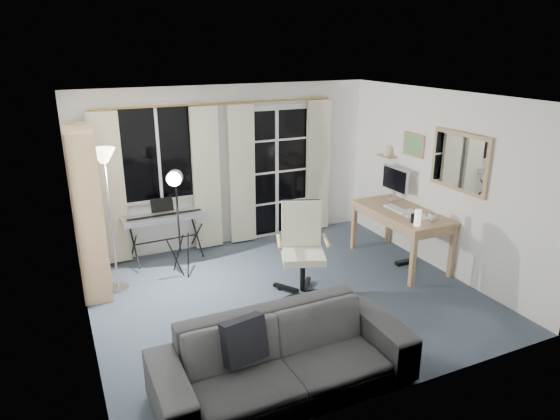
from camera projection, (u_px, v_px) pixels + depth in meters
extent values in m
cube|color=#3E495A|center=(287.00, 297.00, 6.13)|extent=(4.50, 4.00, 0.02)
cube|color=white|center=(158.00, 153.00, 6.94)|extent=(1.20, 0.06, 1.40)
cube|color=black|center=(158.00, 154.00, 6.91)|extent=(1.10, 0.02, 1.30)
cube|color=white|center=(158.00, 154.00, 6.90)|extent=(0.04, 0.03, 1.30)
cube|color=white|center=(276.00, 173.00, 7.81)|extent=(1.32, 0.06, 2.11)
cube|color=black|center=(259.00, 175.00, 7.66)|extent=(0.55, 0.02, 1.95)
cube|color=black|center=(294.00, 171.00, 7.90)|extent=(0.55, 0.02, 1.95)
cube|color=white|center=(277.00, 173.00, 7.77)|extent=(0.05, 0.04, 2.05)
cube|color=white|center=(277.00, 202.00, 7.92)|extent=(1.15, 0.03, 0.03)
cube|color=white|center=(277.00, 172.00, 7.76)|extent=(1.15, 0.03, 0.03)
cube|color=white|center=(277.00, 140.00, 7.60)|extent=(1.15, 0.03, 0.03)
cylinder|color=gold|center=(220.00, 103.00, 7.02)|extent=(3.50, 0.03, 0.03)
cube|color=beige|center=(110.00, 190.00, 6.71)|extent=(0.40, 0.07, 2.10)
cube|color=beige|center=(206.00, 179.00, 7.24)|extent=(0.40, 0.07, 2.10)
cube|color=beige|center=(242.00, 175.00, 7.46)|extent=(0.40, 0.07, 2.10)
cube|color=beige|center=(318.00, 166.00, 7.98)|extent=(0.40, 0.07, 2.10)
cube|color=#A77C58|center=(90.00, 224.00, 5.64)|extent=(0.33, 0.04, 2.04)
cube|color=#A77C58|center=(86.00, 201.00, 6.44)|extent=(0.33, 0.04, 2.04)
cube|color=#A77C58|center=(75.00, 213.00, 5.98)|extent=(0.06, 0.92, 2.04)
cube|color=#A77C58|center=(97.00, 285.00, 6.35)|extent=(0.36, 0.93, 0.03)
cube|color=#A77C58|center=(94.00, 258.00, 6.23)|extent=(0.36, 0.93, 0.03)
cube|color=#A77C58|center=(90.00, 229.00, 6.11)|extent=(0.36, 0.93, 0.03)
cube|color=#A77C58|center=(86.00, 199.00, 5.99)|extent=(0.36, 0.93, 0.03)
cube|color=#A77C58|center=(82.00, 167.00, 5.86)|extent=(0.36, 0.93, 0.03)
cube|color=#A77C58|center=(77.00, 130.00, 5.72)|extent=(0.36, 0.93, 0.03)
cube|color=beige|center=(96.00, 258.00, 5.86)|extent=(0.23, 0.07, 0.26)
cube|color=#925E3D|center=(96.00, 257.00, 5.96)|extent=(0.23, 0.05, 0.21)
cube|color=#373737|center=(95.00, 254.00, 6.03)|extent=(0.23, 0.05, 0.24)
cube|color=#925E3D|center=(94.00, 249.00, 6.09)|extent=(0.23, 0.04, 0.30)
cube|color=beige|center=(94.00, 249.00, 6.16)|extent=(0.23, 0.06, 0.24)
cube|color=#A1612E|center=(94.00, 246.00, 6.25)|extent=(0.23, 0.05, 0.24)
cube|color=#2B4D82|center=(93.00, 244.00, 6.31)|extent=(0.23, 0.06, 0.25)
cube|color=#925E3D|center=(93.00, 242.00, 6.39)|extent=(0.23, 0.04, 0.23)
cube|color=#A1612E|center=(93.00, 239.00, 6.46)|extent=(0.23, 0.06, 0.24)
cube|color=#373737|center=(92.00, 236.00, 6.53)|extent=(0.23, 0.04, 0.27)
cube|color=#2B4D82|center=(92.00, 227.00, 5.74)|extent=(0.23, 0.04, 0.28)
cube|color=#373737|center=(92.00, 225.00, 5.80)|extent=(0.23, 0.07, 0.27)
cube|color=#373737|center=(91.00, 224.00, 5.90)|extent=(0.23, 0.05, 0.24)
cube|color=#2B4D82|center=(91.00, 222.00, 5.97)|extent=(0.23, 0.04, 0.22)
cube|color=#2B4D82|center=(91.00, 220.00, 6.03)|extent=(0.23, 0.04, 0.24)
cube|color=#373737|center=(90.00, 216.00, 6.09)|extent=(0.23, 0.04, 0.28)
cube|color=#373737|center=(90.00, 217.00, 6.16)|extent=(0.23, 0.05, 0.22)
cube|color=gold|center=(89.00, 214.00, 6.24)|extent=(0.23, 0.05, 0.24)
cube|color=#925E3D|center=(89.00, 212.00, 6.31)|extent=(0.23, 0.04, 0.25)
cube|color=#373737|center=(89.00, 210.00, 6.37)|extent=(0.23, 0.04, 0.24)
cube|color=#A1612E|center=(88.00, 194.00, 5.61)|extent=(0.23, 0.05, 0.29)
cube|color=#373737|center=(88.00, 195.00, 5.69)|extent=(0.23, 0.04, 0.22)
cube|color=beige|center=(87.00, 190.00, 5.74)|extent=(0.23, 0.04, 0.30)
cube|color=beige|center=(87.00, 190.00, 5.81)|extent=(0.23, 0.04, 0.28)
cube|color=#925E3D|center=(87.00, 190.00, 5.88)|extent=(0.23, 0.04, 0.23)
cube|color=#2B4D82|center=(86.00, 188.00, 5.95)|extent=(0.23, 0.05, 0.23)
cylinder|color=#B2B2B7|center=(118.00, 287.00, 6.32)|extent=(0.33, 0.33, 0.03)
cylinder|color=#B2B2B7|center=(111.00, 225.00, 6.05)|extent=(0.04, 0.04, 1.67)
cone|color=#FFE5B2|center=(103.00, 156.00, 5.78)|extent=(0.36, 0.36, 0.17)
cylinder|color=black|center=(134.00, 245.00, 6.87)|extent=(0.04, 0.56, 0.51)
cylinder|color=black|center=(134.00, 245.00, 6.87)|extent=(0.04, 0.56, 0.51)
cylinder|color=black|center=(197.00, 234.00, 7.25)|extent=(0.04, 0.56, 0.51)
cylinder|color=black|center=(197.00, 234.00, 7.25)|extent=(0.04, 0.56, 0.51)
cylinder|color=black|center=(166.00, 240.00, 7.06)|extent=(0.89, 0.05, 0.02)
cube|color=silver|center=(164.00, 217.00, 6.95)|extent=(1.17, 0.33, 0.08)
cube|color=white|center=(166.00, 216.00, 6.88)|extent=(1.08, 0.16, 0.01)
cube|color=black|center=(165.00, 215.00, 6.91)|extent=(1.04, 0.10, 0.01)
cube|color=black|center=(162.00, 205.00, 6.98)|extent=(0.31, 0.07, 0.19)
cylinder|color=black|center=(188.00, 256.00, 6.62)|extent=(0.11, 0.22, 0.59)
cylinder|color=black|center=(178.00, 254.00, 6.70)|extent=(0.15, 0.20, 0.60)
cylinder|color=black|center=(176.00, 259.00, 6.54)|extent=(0.23, 0.05, 0.60)
cylinder|color=black|center=(178.00, 215.00, 6.44)|extent=(0.03, 0.03, 1.03)
cylinder|color=silver|center=(175.00, 178.00, 6.23)|extent=(0.22, 0.18, 0.20)
cylinder|color=white|center=(174.00, 179.00, 6.17)|extent=(0.16, 0.09, 0.17)
cube|color=black|center=(322.00, 292.00, 6.13)|extent=(0.34, 0.18, 0.04)
cylinder|color=black|center=(329.00, 293.00, 6.14)|extent=(0.07, 0.07, 0.05)
cube|color=black|center=(306.00, 284.00, 6.34)|extent=(0.26, 0.30, 0.04)
cylinder|color=black|center=(308.00, 283.00, 6.42)|extent=(0.07, 0.07, 0.05)
cube|color=black|center=(286.00, 288.00, 6.24)|extent=(0.23, 0.32, 0.04)
cylinder|color=black|center=(280.00, 288.00, 6.29)|extent=(0.07, 0.07, 0.05)
cube|color=black|center=(288.00, 299.00, 5.97)|extent=(0.35, 0.14, 0.04)
cylinder|color=black|center=(282.00, 303.00, 5.93)|extent=(0.07, 0.07, 0.05)
cube|color=black|center=(311.00, 301.00, 5.91)|extent=(0.07, 0.35, 0.04)
cylinder|color=black|center=(314.00, 307.00, 5.84)|extent=(0.07, 0.07, 0.05)
cylinder|color=black|center=(303.00, 274.00, 6.04)|extent=(0.08, 0.08, 0.43)
cube|color=beige|center=(303.00, 256.00, 5.96)|extent=(0.65, 0.65, 0.09)
cube|color=beige|center=(301.00, 223.00, 6.08)|extent=(0.49, 0.30, 0.57)
cube|color=black|center=(301.00, 221.00, 6.12)|extent=(0.46, 0.27, 0.52)
cylinder|color=#A77C58|center=(279.00, 242.00, 5.91)|extent=(0.20, 0.42, 0.05)
cylinder|color=#A77C58|center=(326.00, 241.00, 5.94)|extent=(0.20, 0.42, 0.05)
cube|color=#A67E55|center=(402.00, 212.00, 6.86)|extent=(0.72, 1.44, 0.04)
cube|color=#A67E55|center=(402.00, 217.00, 6.88)|extent=(0.68, 1.40, 0.10)
cube|color=#A67E55|center=(413.00, 260.00, 6.27)|extent=(0.06, 0.06, 0.73)
cube|color=#A67E55|center=(452.00, 252.00, 6.53)|extent=(0.06, 0.06, 0.73)
cube|color=#A67E55|center=(354.00, 226.00, 7.44)|extent=(0.06, 0.06, 0.73)
cube|color=#A67E55|center=(389.00, 220.00, 7.69)|extent=(0.06, 0.06, 0.73)
cube|color=silver|center=(394.00, 199.00, 7.32)|extent=(0.19, 0.12, 0.02)
cube|color=silver|center=(395.00, 190.00, 7.27)|extent=(0.04, 0.03, 0.23)
cube|color=silver|center=(395.00, 179.00, 7.22)|extent=(0.04, 0.55, 0.35)
cube|color=black|center=(394.00, 180.00, 7.21)|extent=(0.01, 0.51, 0.31)
cube|color=white|center=(397.00, 209.00, 6.88)|extent=(0.14, 0.43, 0.02)
cube|color=white|center=(408.00, 216.00, 6.59)|extent=(0.06, 0.10, 0.02)
cube|color=white|center=(412.00, 213.00, 6.74)|extent=(0.27, 0.34, 0.01)
cube|color=white|center=(420.00, 218.00, 6.55)|extent=(0.23, 0.17, 0.00)
cube|color=black|center=(413.00, 218.00, 6.36)|extent=(0.05, 0.04, 0.12)
cylinder|color=white|center=(418.00, 218.00, 6.26)|extent=(0.08, 0.08, 0.21)
cube|color=black|center=(405.00, 262.00, 7.03)|extent=(0.31, 0.08, 0.05)
imported|color=silver|center=(433.00, 216.00, 6.44)|extent=(0.13, 0.10, 0.13)
cube|color=#A77C58|center=(460.00, 162.00, 6.22)|extent=(0.04, 0.94, 0.74)
cube|color=white|center=(459.00, 162.00, 6.21)|extent=(0.01, 0.84, 0.64)
cube|color=#A77C58|center=(414.00, 145.00, 6.98)|extent=(0.03, 0.42, 0.32)
cube|color=teal|center=(413.00, 145.00, 6.98)|extent=(0.00, 0.36, 0.26)
cube|color=#A77C58|center=(387.00, 156.00, 7.46)|extent=(0.16, 0.30, 0.02)
cone|color=beige|center=(387.00, 150.00, 7.44)|extent=(0.12, 0.12, 0.15)
imported|color=#313234|center=(284.00, 346.00, 4.35)|extent=(2.30, 0.67, 0.90)
cube|color=black|center=(244.00, 340.00, 4.29)|extent=(0.42, 0.27, 0.41)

